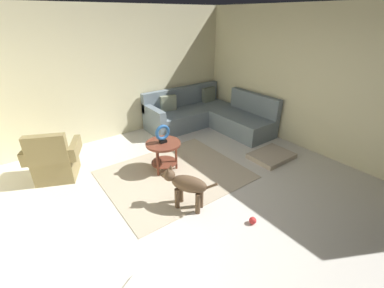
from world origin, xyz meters
The scene contains 12 objects.
ground_plane centered at (0.00, 0.00, -0.05)m, with size 6.00×6.00×0.10m, color silver.
wall_back centered at (0.00, 2.94, 1.35)m, with size 6.00×0.12×2.70m, color beige.
wall_right centered at (2.94, 0.00, 1.35)m, with size 0.12×6.00×2.70m, color beige.
area_rug centered at (0.15, 0.70, 0.01)m, with size 2.30×1.90×0.01m, color #BCAD93.
sectional_couch centered at (1.99, 2.02, 0.29)m, with size 2.20×2.25×0.88m.
armchair centered at (-1.49, 1.81, 0.32)m, with size 0.97×0.87×0.88m.
side_table centered at (0.10, 0.95, 0.42)m, with size 0.60×0.60×0.54m.
torus_sculpture centered at (0.10, 0.95, 0.71)m, with size 0.28×0.08×0.33m.
dog_bed_mat centered at (1.98, 0.08, 0.04)m, with size 0.80×0.60×0.09m, color #B2A38E.
dog centered at (-0.16, -0.09, 0.38)m, with size 0.50×0.74×0.63m.
dog_toy_ball centered at (0.35, -0.90, 0.05)m, with size 0.10×0.10×0.10m, color red.
dog_toy_rope centered at (-1.35, -0.75, 0.03)m, with size 0.05×0.05×0.18m, color silver.
Camera 1 is at (-1.86, -2.52, 2.50)m, focal length 24.21 mm.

